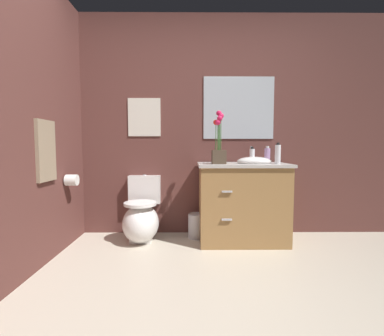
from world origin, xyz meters
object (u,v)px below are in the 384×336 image
object	(u,v)px
trash_bin	(196,226)
wall_mirror	(239,108)
soap_bottle	(267,155)
flower_vase	(219,147)
lotion_bottle	(278,154)
toilet	(142,218)
vanity_cabinet	(243,201)
hand_wash_bottle	(252,155)
hanging_towel	(46,151)
toilet_paper_roll	(72,180)
wall_poster	(144,117)

from	to	relation	value
trash_bin	wall_mirror	world-z (taller)	wall_mirror
soap_bottle	wall_mirror	xyz separation A→B (m)	(-0.29, 0.18, 0.53)
flower_vase	lotion_bottle	size ratio (longest dim) A/B	2.50
soap_bottle	toilet	bearing A→B (deg)	-176.32
vanity_cabinet	soap_bottle	bearing A→B (deg)	21.79
lotion_bottle	trash_bin	xyz separation A→B (m)	(-0.83, 0.18, -0.80)
hand_wash_bottle	lotion_bottle	bearing A→B (deg)	-44.16
hanging_towel	flower_vase	bearing A→B (deg)	16.62
vanity_cabinet	trash_bin	distance (m)	0.58
vanity_cabinet	soap_bottle	xyz separation A→B (m)	(0.29, 0.11, 0.49)
hanging_towel	toilet_paper_roll	distance (m)	0.47
wall_poster	soap_bottle	bearing A→B (deg)	-7.51
flower_vase	hanging_towel	distance (m)	1.59
toilet	hanging_towel	distance (m)	1.16
toilet	vanity_cabinet	distance (m)	1.10
soap_bottle	lotion_bottle	distance (m)	0.19
hanging_towel	toilet_paper_roll	world-z (taller)	hanging_towel
wall_poster	wall_mirror	distance (m)	1.08
vanity_cabinet	wall_poster	distance (m)	1.44
trash_bin	toilet	bearing A→B (deg)	-172.11
toilet	wall_poster	bearing A→B (deg)	90.00
flower_vase	toilet	bearing A→B (deg)	172.76
vanity_cabinet	flower_vase	world-z (taller)	flower_vase
soap_bottle	hand_wash_bottle	size ratio (longest dim) A/B	1.05
trash_bin	wall_mirror	size ratio (longest dim) A/B	0.34
soap_bottle	vanity_cabinet	bearing A→B (deg)	-158.21
hand_wash_bottle	trash_bin	world-z (taller)	hand_wash_bottle
trash_bin	hanging_towel	distance (m)	1.67
toilet_paper_roll	flower_vase	bearing A→B (deg)	3.63
lotion_bottle	toilet_paper_roll	size ratio (longest dim) A/B	1.97
flower_vase	trash_bin	distance (m)	0.91
wall_mirror	trash_bin	bearing A→B (deg)	-159.06
wall_poster	toilet_paper_roll	bearing A→B (deg)	-144.47
wall_poster	toilet_paper_roll	distance (m)	1.04
lotion_bottle	trash_bin	world-z (taller)	lotion_bottle
hand_wash_bottle	wall_poster	xyz separation A→B (m)	(-1.20, 0.15, 0.43)
wall_mirror	vanity_cabinet	bearing A→B (deg)	-89.46
flower_vase	lotion_bottle	distance (m)	0.61
hand_wash_bottle	hanging_towel	world-z (taller)	hanging_towel
wall_mirror	toilet_paper_roll	world-z (taller)	wall_mirror
trash_bin	lotion_bottle	bearing A→B (deg)	-12.14
vanity_cabinet	hand_wash_bottle	size ratio (longest dim) A/B	5.83
trash_bin	hanging_towel	world-z (taller)	hanging_towel
lotion_bottle	wall_mirror	distance (m)	0.72
vanity_cabinet	hand_wash_bottle	world-z (taller)	vanity_cabinet
vanity_cabinet	soap_bottle	size ratio (longest dim) A/B	5.57
hanging_towel	hand_wash_bottle	bearing A→B (deg)	19.34
lotion_bottle	hand_wash_bottle	size ratio (longest dim) A/B	1.25
vanity_cabinet	wall_mirror	xyz separation A→B (m)	(-0.00, 0.29, 1.02)
toilet	flower_vase	bearing A→B (deg)	-7.24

